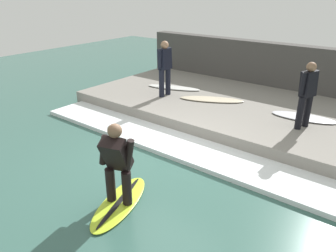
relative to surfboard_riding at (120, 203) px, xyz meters
name	(u,v)px	position (x,y,z in m)	size (l,w,h in m)	color
ground_plane	(155,162)	(1.54, 0.47, -0.03)	(28.00, 28.00, 0.00)	#386056
concrete_ledge	(234,108)	(5.19, 0.47, 0.16)	(4.40, 9.10, 0.38)	gray
back_wall	(269,69)	(7.64, 0.47, 0.87)	(0.50, 9.56, 1.81)	#474442
wave_foam_crest	(179,146)	(2.40, 0.47, 0.02)	(1.17, 8.65, 0.11)	white
surfboard_riding	(120,203)	(0.00, 0.00, 0.00)	(1.80, 1.08, 0.07)	#BFE02D
surfer_riding	(117,161)	(0.00, 0.00, 0.84)	(0.59, 0.67, 1.47)	black
surfer_waiting_near	(165,66)	(4.44, 2.49, 1.29)	(0.57, 0.28, 1.68)	black
surfboard_waiting_near	(174,88)	(5.22, 2.74, 0.38)	(0.99, 1.85, 0.06)	white
surfer_waiting_far	(307,92)	(4.50, -1.67, 1.24)	(0.52, 0.36, 1.59)	black
surfboard_waiting_far	(304,117)	(5.14, -1.54, 0.38)	(0.83, 1.68, 0.06)	silver
surfboard_spare	(212,99)	(4.93, 1.10, 0.38)	(1.30, 1.93, 0.06)	beige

